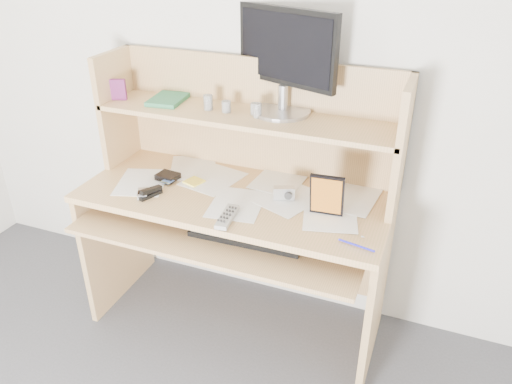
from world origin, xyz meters
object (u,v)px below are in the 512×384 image
(tv_remote, at_px, (227,217))
(monitor, at_px, (285,58))
(game_case, at_px, (327,195))
(keyboard, at_px, (248,233))
(desk, at_px, (241,197))

(tv_remote, xyz_separation_m, monitor, (0.08, 0.46, 0.55))
(game_case, bearing_deg, tv_remote, -159.84)
(keyboard, distance_m, game_case, 0.37)
(keyboard, relative_size, tv_remote, 2.70)
(desk, xyz_separation_m, game_case, (0.44, -0.12, 0.16))
(desk, xyz_separation_m, keyboard, (0.13, -0.24, -0.03))
(tv_remote, relative_size, game_case, 0.94)
(keyboard, bearing_deg, desk, 117.88)
(monitor, bearing_deg, game_case, -24.58)
(desk, bearing_deg, monitor, 48.02)
(game_case, bearing_deg, monitor, 130.89)
(tv_remote, height_order, monitor, monitor)
(keyboard, relative_size, game_case, 2.53)
(keyboard, distance_m, monitor, 0.76)
(game_case, bearing_deg, desk, 159.72)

